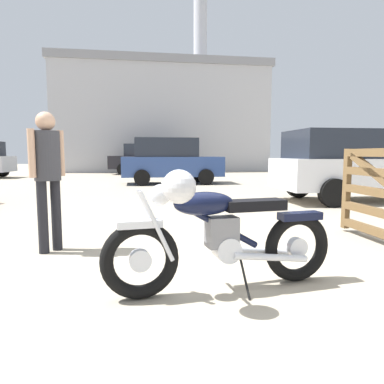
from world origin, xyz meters
TOP-DOWN VIEW (x-y plane):
  - ground_plane at (0.00, 0.00)m, footprint 80.00×80.00m
  - vintage_motorcycle at (-0.09, -0.43)m, footprint 2.08×0.73m
  - bystander at (-1.81, 1.08)m, footprint 0.34×0.36m
  - dark_sedan_left at (4.89, 4.65)m, footprint 4.73×2.02m
  - red_hatchback_near at (0.50, 10.49)m, footprint 3.92×1.86m
  - white_estate_far at (0.18, 17.06)m, footprint 4.95×2.62m
  - industrial_building at (1.03, 26.09)m, footprint 14.39×14.27m

SIDE VIEW (x-z plane):
  - ground_plane at x=0.00m, z-range 0.00..0.00m
  - vintage_motorcycle at x=-0.09m, z-range -0.04..1.03m
  - red_hatchback_near at x=0.50m, z-range 0.03..1.81m
  - dark_sedan_left at x=4.89m, z-range 0.07..1.81m
  - white_estate_far at x=0.18m, z-range 0.07..1.81m
  - bystander at x=-1.81m, z-range 0.19..1.85m
  - industrial_building at x=1.03m, z-range -3.18..10.63m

